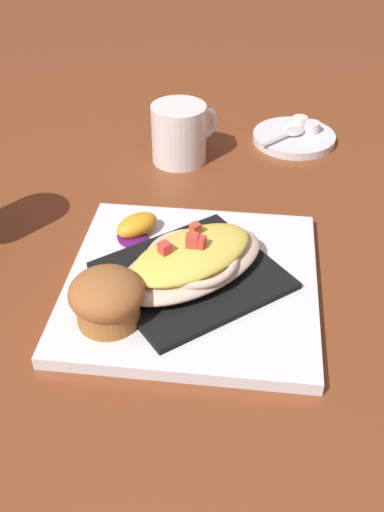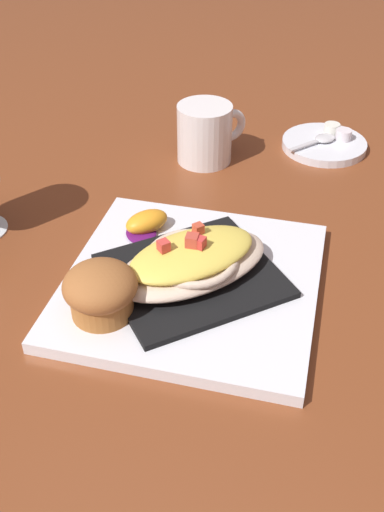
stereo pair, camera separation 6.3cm
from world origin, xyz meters
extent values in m
plane|color=brown|center=(0.00, 0.00, 0.00)|extent=(2.60, 2.60, 0.00)
cube|color=white|center=(0.00, 0.00, 0.01)|extent=(0.28, 0.28, 0.01)
cube|color=black|center=(0.00, 0.00, 0.02)|extent=(0.23, 0.23, 0.01)
ellipsoid|color=beige|center=(0.00, 0.00, 0.03)|extent=(0.19, 0.19, 0.02)
torus|color=beige|center=(0.00, 0.00, 0.04)|extent=(0.14, 0.14, 0.01)
ellipsoid|color=#EBD153|center=(0.00, 0.00, 0.05)|extent=(0.16, 0.16, 0.02)
cube|color=#C94831|center=(0.00, -0.02, 0.06)|extent=(0.01, 0.01, 0.01)
cube|color=#C74737|center=(0.00, 0.00, 0.06)|extent=(0.01, 0.01, 0.01)
cube|color=#DA403B|center=(0.03, 0.02, 0.06)|extent=(0.02, 0.02, 0.01)
cube|color=#DA432E|center=(0.00, -0.01, 0.06)|extent=(0.01, 0.01, 0.01)
cube|color=#D83A38|center=(-0.01, 0.00, 0.06)|extent=(0.01, 0.01, 0.01)
cylinder|color=#A7652E|center=(0.07, 0.08, 0.03)|extent=(0.06, 0.06, 0.03)
ellipsoid|color=#A06031|center=(0.07, 0.08, 0.05)|extent=(0.07, 0.07, 0.04)
ellipsoid|color=#4C0F23|center=(0.07, 0.08, 0.06)|extent=(0.03, 0.03, 0.01)
ellipsoid|color=#57115B|center=(0.08, -0.06, 0.02)|extent=(0.05, 0.06, 0.01)
ellipsoid|color=orange|center=(0.08, -0.07, 0.03)|extent=(0.06, 0.06, 0.02)
cylinder|color=white|center=(0.06, -0.28, 0.04)|extent=(0.08, 0.08, 0.08)
torus|color=white|center=(0.03, -0.32, 0.04)|extent=(0.04, 0.04, 0.05)
cylinder|color=#4C2D14|center=(0.06, -0.28, 0.03)|extent=(0.07, 0.07, 0.05)
cylinder|color=white|center=(-0.10, -0.37, 0.01)|extent=(0.13, 0.13, 0.01)
ellipsoid|color=silver|center=(-0.10, -0.37, 0.02)|extent=(0.04, 0.04, 0.01)
cube|color=silver|center=(-0.08, -0.34, 0.02)|extent=(0.04, 0.05, 0.00)
cylinder|color=white|center=(-0.13, -0.38, 0.02)|extent=(0.02, 0.02, 0.02)
cylinder|color=white|center=(-0.11, -0.40, 0.02)|extent=(0.02, 0.02, 0.02)
camera|label=1|loc=(-0.08, 0.49, 0.43)|focal=42.18mm
camera|label=2|loc=(-0.14, 0.48, 0.43)|focal=42.18mm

